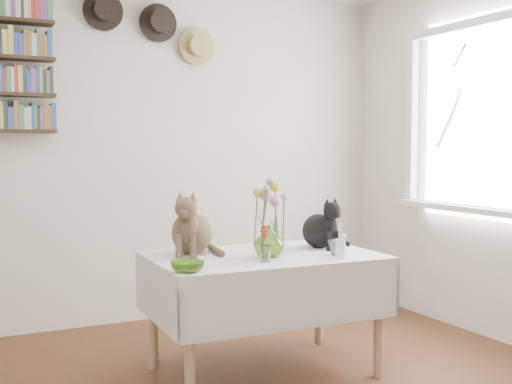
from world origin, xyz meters
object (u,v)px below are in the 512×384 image
black_cat (319,222)px  flower_vase (269,241)px  tabby_cat (192,222)px  dining_table (264,284)px

black_cat → flower_vase: black_cat is taller
black_cat → flower_vase: 0.47m
tabby_cat → flower_vase: tabby_cat is taller
dining_table → tabby_cat: size_ratio=3.51×
black_cat → tabby_cat: bearing=160.7°
tabby_cat → flower_vase: bearing=-7.4°
tabby_cat → flower_vase: (0.34, -0.30, -0.10)m
tabby_cat → flower_vase: size_ratio=2.08×
black_cat → dining_table: bearing=-179.0°
tabby_cat → dining_table: bearing=3.4°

